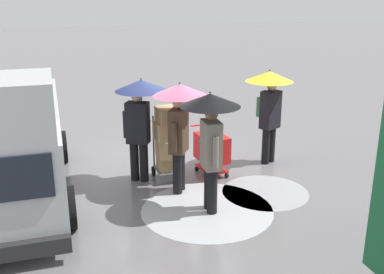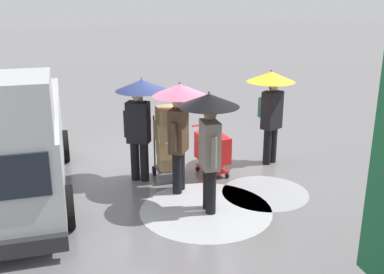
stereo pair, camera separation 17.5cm
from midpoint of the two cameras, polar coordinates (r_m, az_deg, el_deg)
name	(u,v)px [view 2 (the right image)]	position (r m, az deg, el deg)	size (l,w,h in m)	color
ground_plane	(176,164)	(10.30, -1.58, -3.40)	(90.00, 90.00, 0.00)	slate
slush_patch_near_cluster	(206,210)	(8.21, 2.38, -9.15)	(2.37, 2.37, 0.01)	#ADAFB5
slush_patch_under_van	(265,193)	(8.99, 9.75, -6.92)	(1.68, 1.68, 0.01)	#999BA0
cargo_van_parked_right	(5,140)	(8.79, -21.98, -0.36)	(2.23, 5.36, 2.60)	#B7BABF
shopping_cart_vendor	(212,149)	(9.53, 3.12, -1.56)	(0.64, 0.87, 1.02)	red
hand_dolly_boxes	(168,139)	(9.19, -2.52, -0.24)	(0.53, 0.71, 1.54)	#515156
pedestrian_pink_side	(209,125)	(7.67, 2.84, 1.57)	(1.04, 1.04, 2.15)	black
pedestrian_black_side	(271,96)	(10.05, 10.42, 5.12)	(1.04, 1.04, 2.15)	black
pedestrian_white_side	(140,106)	(8.99, -5.98, 3.93)	(1.04, 1.04, 2.15)	black
pedestrian_far_side	(179,112)	(8.46, -1.04, 3.15)	(1.04, 1.04, 2.15)	black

